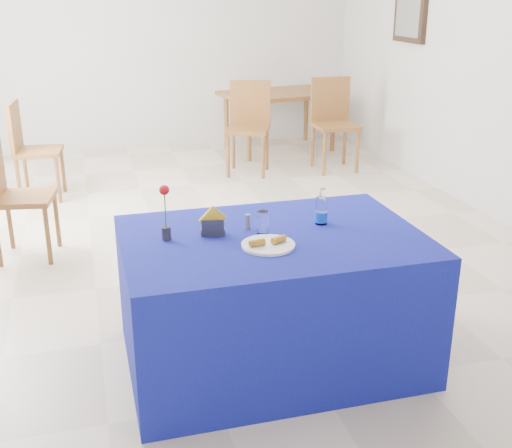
{
  "coord_description": "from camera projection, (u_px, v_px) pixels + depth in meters",
  "views": [
    {
      "loc": [
        -1.1,
        -5.03,
        2.0
      ],
      "look_at": [
        -0.33,
        -2.2,
        0.92
      ],
      "focal_mm": 45.0,
      "sensor_mm": 36.0,
      "label": 1
    }
  ],
  "objects": [
    {
      "name": "pepper_shaker",
      "position": [
        248.0,
        222.0,
        3.5
      ],
      "size": [
        0.03,
        0.03,
        0.08
      ],
      "primitive_type": "cylinder",
      "color": "slate",
      "rests_on": "blue_table"
    },
    {
      "name": "picture_frame",
      "position": [
        410.0,
        18.0,
        6.99
      ],
      "size": [
        0.06,
        0.64,
        0.52
      ],
      "primitive_type": "cube",
      "color": "black",
      "rests_on": "room_shell"
    },
    {
      "name": "rose_vase",
      "position": [
        165.0,
        213.0,
        3.32
      ],
      "size": [
        0.05,
        0.05,
        0.3
      ],
      "color": "#25252A",
      "rests_on": "blue_table"
    },
    {
      "name": "chair_bg_left",
      "position": [
        249.0,
        121.0,
        7.26
      ],
      "size": [
        0.6,
        0.6,
        1.03
      ],
      "rotation": [
        0.0,
        0.0,
        -0.39
      ],
      "color": "brown",
      "rests_on": "floor"
    },
    {
      "name": "salt_shaker",
      "position": [
        210.0,
        226.0,
        3.44
      ],
      "size": [
        0.03,
        0.03,
        0.08
      ],
      "primitive_type": "cylinder",
      "color": "slate",
      "rests_on": "blue_table"
    },
    {
      "name": "room_shell",
      "position": [
        221.0,
        23.0,
        4.91
      ],
      "size": [
        7.0,
        7.0,
        7.0
      ],
      "color": "silver",
      "rests_on": "ground"
    },
    {
      "name": "water_bottle",
      "position": [
        321.0,
        211.0,
        3.57
      ],
      "size": [
        0.07,
        0.07,
        0.21
      ],
      "color": "white",
      "rests_on": "blue_table"
    },
    {
      "name": "napkin_holder",
      "position": [
        213.0,
        226.0,
        3.42
      ],
      "size": [
        0.15,
        0.08,
        0.16
      ],
      "color": "#39393E",
      "rests_on": "blue_table"
    },
    {
      "name": "oak_table",
      "position": [
        280.0,
        98.0,
        8.23
      ],
      "size": [
        1.56,
        1.15,
        0.76
      ],
      "color": "#98612C",
      "rests_on": "floor"
    },
    {
      "name": "banana_pieces",
      "position": [
        268.0,
        241.0,
        3.26
      ],
      "size": [
        0.2,
        0.07,
        0.03
      ],
      "color": "gold",
      "rests_on": "plate"
    },
    {
      "name": "chair_win_b",
      "position": [
        28.0,
        144.0,
        6.31
      ],
      "size": [
        0.48,
        0.48,
        0.98
      ],
      "rotation": [
        0.0,
        0.0,
        1.45
      ],
      "color": "brown",
      "rests_on": "floor"
    },
    {
      "name": "plate",
      "position": [
        268.0,
        245.0,
        3.27
      ],
      "size": [
        0.28,
        0.28,
        0.01
      ],
      "primitive_type": "cylinder",
      "color": "white",
      "rests_on": "blue_table"
    },
    {
      "name": "chair_bg_right",
      "position": [
        333.0,
        117.0,
        7.4
      ],
      "size": [
        0.48,
        0.48,
        1.05
      ],
      "rotation": [
        0.0,
        0.0,
        -0.02
      ],
      "color": "brown",
      "rests_on": "floor"
    },
    {
      "name": "blue_table",
      "position": [
        272.0,
        299.0,
        3.56
      ],
      "size": [
        1.6,
        1.1,
        0.76
      ],
      "color": "navy",
      "rests_on": "floor"
    },
    {
      "name": "drinking_glass",
      "position": [
        263.0,
        223.0,
        3.42
      ],
      "size": [
        0.06,
        0.06,
        0.13
      ],
      "primitive_type": "cylinder",
      "color": "white",
      "rests_on": "blue_table"
    },
    {
      "name": "floor",
      "position": [
        224.0,
        236.0,
        5.52
      ],
      "size": [
        7.0,
        7.0,
        0.0
      ],
      "primitive_type": "plane",
      "color": "beige",
      "rests_on": "ground"
    },
    {
      "name": "picture_art",
      "position": [
        408.0,
        18.0,
        6.99
      ],
      "size": [
        0.02,
        0.52,
        0.4
      ],
      "primitive_type": "cube",
      "color": "#998C66",
      "rests_on": "room_shell"
    },
    {
      "name": "chair_win_a",
      "position": [
        11.0,
        188.0,
        4.9
      ],
      "size": [
        0.5,
        0.5,
        0.97
      ],
      "rotation": [
        0.0,
        0.0,
        1.41
      ],
      "color": "brown",
      "rests_on": "floor"
    }
  ]
}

